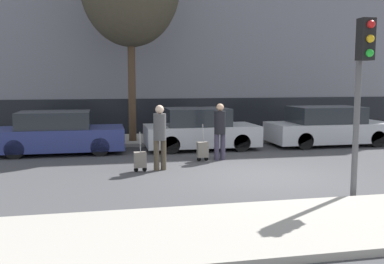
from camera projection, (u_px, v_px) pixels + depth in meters
ground_plane at (263, 176)px, 10.72m from camera, size 80.00×80.00×0.00m
sidewalk_near at (345, 222)px, 7.07m from camera, size 28.00×2.50×0.12m
sidewalk_far at (201, 138)px, 17.52m from camera, size 28.00×3.00×0.12m
parked_car_0 at (59, 134)px, 14.14m from camera, size 4.14×1.89×1.39m
parked_car_1 at (200, 130)px, 15.02m from camera, size 3.91×1.91×1.44m
parked_car_2 at (328, 127)px, 15.95m from camera, size 4.56×1.88×1.44m
pedestrian_left at (160, 133)px, 11.38m from camera, size 0.35×0.34×1.75m
trolley_left at (140, 160)px, 11.25m from camera, size 0.34×0.29×1.06m
pedestrian_right at (220, 128)px, 12.85m from camera, size 0.35×0.34×1.71m
trolley_right at (203, 150)px, 12.75m from camera, size 0.34×0.29×1.11m
traffic_light at (362, 72)px, 8.34m from camera, size 0.28×0.47×3.58m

